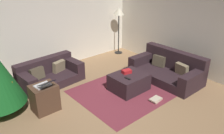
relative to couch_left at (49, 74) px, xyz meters
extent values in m
plane|color=#93704C|center=(0.33, -2.24, -0.26)|extent=(6.40, 6.40, 0.00)
cube|color=silver|center=(0.33, 0.90, 1.04)|extent=(6.40, 0.12, 2.60)
cube|color=silver|center=(3.47, -2.24, 1.04)|extent=(0.12, 6.40, 2.60)
cube|color=#2D1E23|center=(0.01, -0.09, -0.15)|extent=(1.66, 0.96, 0.22)
cube|color=#2D1E23|center=(-0.02, 0.21, 0.18)|extent=(1.62, 0.36, 0.42)
cube|color=#2D1E23|center=(0.69, -0.03, 0.10)|extent=(0.30, 0.86, 0.27)
cube|color=#2D1E23|center=(-0.67, -0.14, 0.10)|extent=(0.30, 0.86, 0.27)
cube|color=#8C7A5B|center=(0.32, 0.04, 0.12)|extent=(0.39, 0.25, 0.31)
cube|color=brown|center=(-0.32, -0.01, 0.12)|extent=(0.38, 0.22, 0.31)
cube|color=#2D1E23|center=(2.48, -1.89, -0.14)|extent=(1.00, 1.89, 0.24)
cube|color=#2D1E23|center=(2.86, -1.89, 0.24)|extent=(0.25, 1.89, 0.53)
cube|color=#2D1E23|center=(2.48, -2.72, 0.11)|extent=(1.00, 0.24, 0.27)
cube|color=#2D1E23|center=(2.48, -1.07, 0.11)|extent=(1.00, 0.24, 0.27)
cube|color=#8C7A5B|center=(2.65, -2.27, 0.13)|extent=(0.21, 0.38, 0.31)
cube|color=brown|center=(2.66, -1.52, 0.13)|extent=(0.20, 0.38, 0.31)
cube|color=#2D1E23|center=(1.33, -1.65, -0.05)|extent=(0.86, 0.71, 0.42)
cube|color=red|center=(1.34, -1.54, 0.21)|extent=(0.25, 0.19, 0.09)
cube|color=black|center=(1.14, -1.78, 0.18)|extent=(0.06, 0.16, 0.02)
cylinder|color=brown|center=(-1.40, -0.58, -0.13)|extent=(0.10, 0.10, 0.24)
sphere|color=orange|center=(-1.15, -0.79, 0.47)|extent=(0.06, 0.06, 0.06)
cube|color=#4C3323|center=(-0.64, -1.10, 0.04)|extent=(0.52, 0.44, 0.59)
cube|color=silver|center=(-0.64, -1.10, 0.34)|extent=(0.34, 0.26, 0.02)
cube|color=black|center=(-0.63, -1.26, 0.46)|extent=(0.34, 0.25, 0.11)
cube|color=beige|center=(1.46, -2.45, -0.24)|extent=(0.30, 0.17, 0.04)
cube|color=beige|center=(1.43, -2.43, -0.20)|extent=(0.28, 0.19, 0.03)
cylinder|color=black|center=(2.94, 0.51, -0.24)|extent=(0.28, 0.28, 0.02)
cylinder|color=black|center=(2.94, 0.51, 0.43)|extent=(0.04, 0.04, 1.37)
cone|color=beige|center=(2.94, 0.51, 1.24)|extent=(0.36, 0.36, 0.24)
cube|color=maroon|center=(1.33, -1.65, -0.25)|extent=(2.60, 2.00, 0.01)
camera|label=1|loc=(-2.18, -5.08, 2.55)|focal=35.56mm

